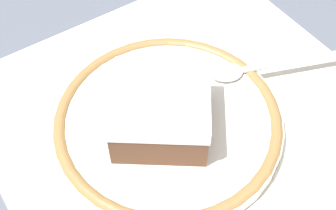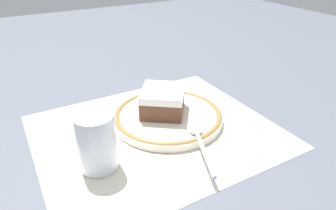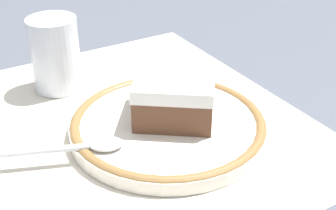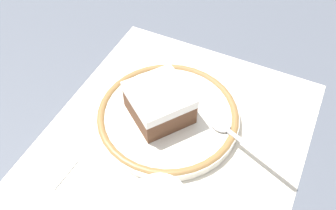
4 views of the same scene
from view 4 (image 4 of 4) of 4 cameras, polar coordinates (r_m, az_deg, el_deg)
name	(u,v)px [view 4 (image 4 of 4)]	position (r m, az deg, el deg)	size (l,w,h in m)	color
ground_plane	(171,144)	(0.55, 0.45, -6.05)	(2.40, 2.40, 0.00)	#4C515B
placemat	(171,144)	(0.55, 0.46, -6.00)	(0.43, 0.37, 0.00)	beige
plate	(168,116)	(0.57, 0.00, -1.65)	(0.22, 0.22, 0.02)	silver
cake_slice	(159,103)	(0.54, -1.34, 0.36)	(0.12, 0.12, 0.05)	brown
spoon	(236,137)	(0.54, 10.41, -4.81)	(0.07, 0.14, 0.01)	silver
sugar_packet	(58,170)	(0.54, -16.52, -9.44)	(0.05, 0.03, 0.01)	white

